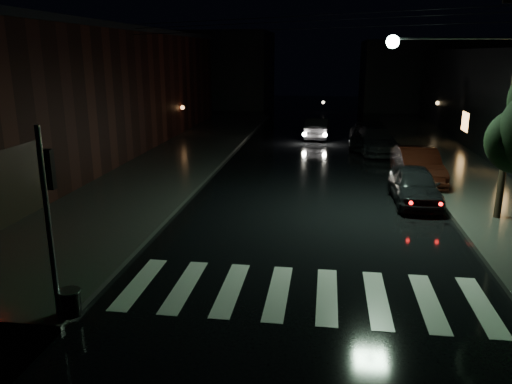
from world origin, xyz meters
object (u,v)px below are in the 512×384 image
at_px(parked_car_a, 415,185).
at_px(parked_car_c, 376,140).
at_px(parked_car_b, 418,166).
at_px(parked_car_d, 368,137).
at_px(oncoming_car, 317,128).

xyz_separation_m(parked_car_a, parked_car_c, (-0.58, 10.55, 0.03)).
distance_m(parked_car_b, parked_car_c, 7.31).
bearing_deg(parked_car_d, parked_car_a, -82.75).
xyz_separation_m(parked_car_c, parked_car_d, (-0.35, 1.20, -0.04)).
relative_size(parked_car_b, oncoming_car, 1.10).
height_order(parked_car_c, parked_car_d, parked_car_c).
distance_m(parked_car_a, parked_car_d, 11.79).
relative_size(parked_car_a, parked_car_c, 0.82).
relative_size(parked_car_b, parked_car_c, 0.93).
distance_m(parked_car_c, parked_car_d, 1.25).
xyz_separation_m(parked_car_c, oncoming_car, (-3.57, 4.61, -0.03)).
relative_size(parked_car_a, parked_car_b, 0.88).
bearing_deg(parked_car_b, parked_car_c, 97.26).
bearing_deg(parked_car_b, parked_car_d, 98.20).
relative_size(parked_car_a, oncoming_car, 0.97).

